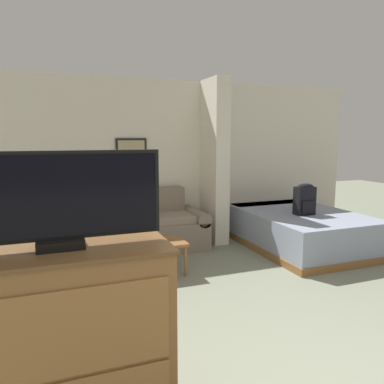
# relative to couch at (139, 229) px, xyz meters

# --- Properties ---
(wall_back) EXTENTS (7.50, 0.16, 2.60)m
(wall_back) POSITION_rel_couch_xyz_m (0.32, 0.48, 0.97)
(wall_back) COLOR silver
(wall_back) RESTS_ON ground_plane
(wall_partition_pillar) EXTENTS (0.24, 0.66, 2.60)m
(wall_partition_pillar) POSITION_rel_couch_xyz_m (1.28, 0.09, 0.98)
(wall_partition_pillar) COLOR silver
(wall_partition_pillar) RESTS_ON ground_plane
(couch) EXTENTS (2.02, 0.84, 0.89)m
(couch) POSITION_rel_couch_xyz_m (0.00, 0.00, 0.00)
(couch) COLOR gray
(couch) RESTS_ON ground_plane
(coffee_table) EXTENTS (0.72, 0.48, 0.41)m
(coffee_table) POSITION_rel_couch_xyz_m (-0.03, -1.07, 0.04)
(coffee_table) COLOR brown
(coffee_table) RESTS_ON ground_plane
(side_table) EXTENTS (0.37, 0.37, 0.56)m
(side_table) POSITION_rel_couch_xyz_m (-1.18, 0.02, 0.13)
(side_table) COLOR brown
(side_table) RESTS_ON ground_plane
(table_lamp) EXTENTS (0.29, 0.29, 0.43)m
(table_lamp) POSITION_rel_couch_xyz_m (-1.18, 0.02, 0.52)
(table_lamp) COLOR tan
(table_lamp) RESTS_ON side_table
(tv_dresser) EXTENTS (1.14, 0.53, 1.12)m
(tv_dresser) POSITION_rel_couch_xyz_m (-1.17, -3.40, 0.24)
(tv_dresser) COLOR brown
(tv_dresser) RESTS_ON ground_plane
(tv) EXTENTS (1.06, 0.16, 0.51)m
(tv) POSITION_rel_couch_xyz_m (-1.17, -3.40, 1.06)
(tv) COLOR black
(tv) RESTS_ON tv_dresser
(bed) EXTENTS (1.56, 2.19, 0.55)m
(bed) POSITION_rel_couch_xyz_m (2.36, -0.72, -0.04)
(bed) COLOR brown
(bed) RESTS_ON ground_plane
(backpack) EXTENTS (0.29, 0.20, 0.47)m
(backpack) POSITION_rel_couch_xyz_m (2.30, -0.92, 0.47)
(backpack) COLOR black
(backpack) RESTS_ON bed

